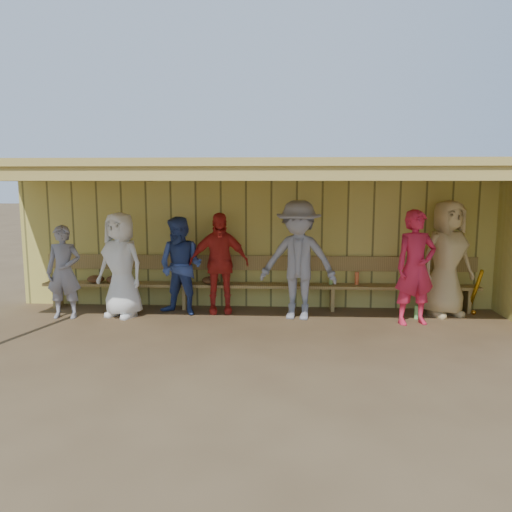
{
  "coord_description": "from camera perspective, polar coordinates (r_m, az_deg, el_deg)",
  "views": [
    {
      "loc": [
        0.41,
        -7.49,
        2.21
      ],
      "look_at": [
        0.0,
        0.35,
        1.05
      ],
      "focal_mm": 35.0,
      "sensor_mm": 36.0,
      "label": 1
    }
  ],
  "objects": [
    {
      "name": "player_c",
      "position": [
        8.44,
        -8.59,
        -1.14
      ],
      "size": [
        0.96,
        0.85,
        1.65
      ],
      "primitive_type": "imported",
      "rotation": [
        0.0,
        0.0,
        -0.33
      ],
      "color": "#304586",
      "rests_on": "ground"
    },
    {
      "name": "player_d",
      "position": [
        8.48,
        -4.25,
        -0.81
      ],
      "size": [
        1.06,
        0.57,
        1.71
      ],
      "primitive_type": "imported",
      "rotation": [
        0.0,
        0.0,
        0.16
      ],
      "color": "red",
      "rests_on": "ground"
    },
    {
      "name": "dugout_equipment",
      "position": [
        8.78,
        -6.98,
        -2.96
      ],
      "size": [
        6.74,
        0.62,
        0.8
      ],
      "color": "gold",
      "rests_on": "ground"
    },
    {
      "name": "bench",
      "position": [
        8.78,
        0.26,
        -2.65
      ],
      "size": [
        7.6,
        0.34,
        0.93
      ],
      "color": "#A08344",
      "rests_on": "ground"
    },
    {
      "name": "player_a",
      "position": [
        8.72,
        -21.1,
        -1.71
      ],
      "size": [
        0.58,
        0.4,
        1.53
      ],
      "primitive_type": "imported",
      "rotation": [
        0.0,
        0.0,
        0.07
      ],
      "color": "gray",
      "rests_on": "ground"
    },
    {
      "name": "dugout_structure",
      "position": [
        8.19,
        2.85,
        4.79
      ],
      "size": [
        8.8,
        3.2,
        2.5
      ],
      "color": "#C9BB55",
      "rests_on": "ground"
    },
    {
      "name": "ground",
      "position": [
        7.82,
        -0.13,
        -8.01
      ],
      "size": [
        90.0,
        90.0,
        0.0
      ],
      "primitive_type": "plane",
      "color": "brown",
      "rests_on": "ground"
    },
    {
      "name": "player_g",
      "position": [
        8.15,
        17.76,
        -1.26
      ],
      "size": [
        0.73,
        0.56,
        1.8
      ],
      "primitive_type": "imported",
      "rotation": [
        0.0,
        0.0,
        0.22
      ],
      "color": "red",
      "rests_on": "ground"
    },
    {
      "name": "player_b",
      "position": [
        8.5,
        -15.2,
        -0.98
      ],
      "size": [
        0.99,
        0.82,
        1.74
      ],
      "primitive_type": "imported",
      "rotation": [
        0.0,
        0.0,
        -0.37
      ],
      "color": "white",
      "rests_on": "ground"
    },
    {
      "name": "player_e",
      "position": [
        8.09,
        4.85,
        -0.49
      ],
      "size": [
        1.36,
        0.95,
        1.93
      ],
      "primitive_type": "imported",
      "rotation": [
        0.0,
        0.0,
        -0.2
      ],
      "color": "gray",
      "rests_on": "ground"
    },
    {
      "name": "player_h",
      "position": [
        8.83,
        20.97,
        -0.26
      ],
      "size": [
        1.1,
        0.92,
        1.93
      ],
      "primitive_type": "imported",
      "rotation": [
        0.0,
        0.0,
        0.38
      ],
      "color": "tan",
      "rests_on": "ground"
    }
  ]
}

